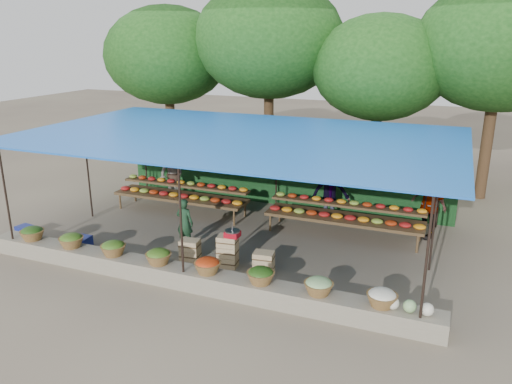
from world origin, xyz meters
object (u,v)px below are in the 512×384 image
at_px(vendor_seated, 185,223).
at_px(blue_crate_back, 26,231).
at_px(blue_crate_front, 80,242).
at_px(crate_counter, 227,254).
at_px(weighing_scale, 232,233).

xyz_separation_m(vendor_seated, blue_crate_back, (-4.30, -1.05, -0.49)).
distance_m(blue_crate_front, blue_crate_back, 1.89).
xyz_separation_m(crate_counter, weighing_scale, (0.16, 0.00, 0.55)).
distance_m(weighing_scale, blue_crate_front, 4.15).
height_order(weighing_scale, vendor_seated, vendor_seated).
relative_size(vendor_seated, blue_crate_back, 2.63).
bearing_deg(weighing_scale, blue_crate_back, -176.51).
relative_size(crate_counter, blue_crate_back, 4.95).
relative_size(crate_counter, blue_crate_front, 4.54).
xyz_separation_m(crate_counter, blue_crate_back, (-5.80, -0.36, -0.17)).
height_order(crate_counter, vendor_seated, vendor_seated).
height_order(weighing_scale, blue_crate_front, weighing_scale).
height_order(vendor_seated, blue_crate_front, vendor_seated).
bearing_deg(weighing_scale, blue_crate_front, -173.77).
bearing_deg(blue_crate_back, vendor_seated, 22.27).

